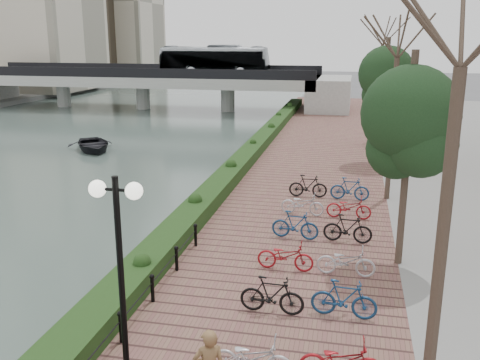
% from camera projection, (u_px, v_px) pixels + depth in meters
% --- Properties ---
extents(river_water, '(30.00, 130.00, 0.02)m').
position_uv_depth(river_water, '(33.00, 147.00, 36.60)').
color(river_water, '#4E615B').
rests_on(river_water, ground).
extents(promenade, '(8.00, 75.00, 0.50)m').
position_uv_depth(promenade, '(299.00, 189.00, 25.64)').
color(promenade, brown).
rests_on(promenade, ground).
extents(hedge, '(1.10, 56.00, 0.60)m').
position_uv_depth(hedge, '(240.00, 163.00, 28.54)').
color(hedge, '#203B15').
rests_on(hedge, promenade).
extents(chain_fence, '(0.10, 14.10, 0.70)m').
position_uv_depth(chain_fence, '(101.00, 353.00, 11.37)').
color(chain_fence, black).
rests_on(chain_fence, promenade).
extents(lamppost, '(1.02, 0.32, 4.48)m').
position_uv_depth(lamppost, '(119.00, 241.00, 9.74)').
color(lamppost, black).
rests_on(lamppost, promenade).
extents(bicycle_parking, '(2.40, 14.69, 1.00)m').
position_uv_depth(bicycle_parking, '(318.00, 244.00, 17.01)').
color(bicycle_parking, silver).
rests_on(bicycle_parking, promenade).
extents(street_trees, '(3.20, 37.12, 6.80)m').
position_uv_depth(street_trees, '(398.00, 141.00, 19.39)').
color(street_trees, '#31291D').
rests_on(street_trees, promenade).
extents(bridge, '(36.00, 10.77, 6.50)m').
position_uv_depth(bridge, '(157.00, 76.00, 54.28)').
color(bridge, '#9B9B96').
rests_on(bridge, ground).
extents(boat, '(4.84, 5.12, 0.86)m').
position_uv_depth(boat, '(93.00, 144.00, 35.14)').
color(boat, black).
rests_on(boat, river_water).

